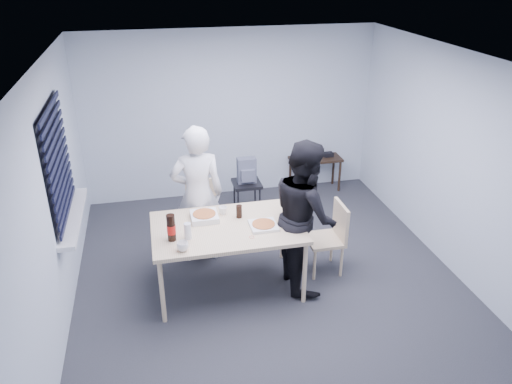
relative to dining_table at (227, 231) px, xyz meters
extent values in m
plane|color=#2B2C30|center=(0.49, 0.06, -0.75)|extent=(5.00, 5.00, 0.00)
plane|color=white|center=(0.49, 0.06, 1.85)|extent=(5.00, 5.00, 0.00)
plane|color=silver|center=(0.49, 2.56, 0.55)|extent=(4.50, 0.00, 4.50)
plane|color=silver|center=(0.49, -2.44, 0.55)|extent=(4.50, 0.00, 4.50)
plane|color=silver|center=(-1.76, 0.06, 0.55)|extent=(0.00, 5.00, 5.00)
plane|color=silver|center=(2.74, 0.06, 0.55)|extent=(0.00, 5.00, 5.00)
plane|color=black|center=(-1.74, 0.46, 0.80)|extent=(0.00, 1.30, 1.30)
cube|color=black|center=(-1.71, 0.46, 0.80)|extent=(0.04, 1.30, 1.25)
cube|color=silver|center=(-1.67, 0.46, 0.13)|extent=(0.18, 1.42, 0.05)
cube|color=beige|center=(0.00, 0.00, 0.04)|extent=(1.66, 1.05, 0.04)
cylinder|color=beige|center=(-0.77, -0.47, -0.37)|extent=(0.05, 0.05, 0.77)
cylinder|color=beige|center=(-0.77, 0.47, -0.37)|extent=(0.05, 0.05, 0.77)
cylinder|color=beige|center=(0.77, -0.47, -0.37)|extent=(0.05, 0.05, 0.77)
cylinder|color=beige|center=(0.77, 0.47, -0.37)|extent=(0.05, 0.05, 0.77)
cube|color=beige|center=(-0.15, 0.97, -0.32)|extent=(0.42, 0.42, 0.04)
cube|color=beige|center=(-0.15, 1.16, -0.08)|extent=(0.42, 0.04, 0.44)
cylinder|color=beige|center=(-0.32, 0.80, -0.55)|extent=(0.03, 0.03, 0.41)
cylinder|color=beige|center=(-0.32, 1.14, -0.55)|extent=(0.03, 0.03, 0.41)
cylinder|color=beige|center=(0.02, 0.80, -0.55)|extent=(0.03, 0.03, 0.41)
cylinder|color=beige|center=(0.02, 1.14, -0.55)|extent=(0.03, 0.03, 0.41)
cube|color=beige|center=(1.19, 0.08, -0.32)|extent=(0.42, 0.42, 0.04)
cube|color=beige|center=(1.38, 0.08, -0.08)|extent=(0.04, 0.42, 0.44)
cylinder|color=beige|center=(1.02, -0.09, -0.55)|extent=(0.03, 0.03, 0.41)
cylinder|color=beige|center=(1.02, 0.25, -0.55)|extent=(0.03, 0.03, 0.41)
cylinder|color=beige|center=(1.36, -0.09, -0.55)|extent=(0.03, 0.03, 0.41)
cylinder|color=beige|center=(1.36, 0.25, -0.55)|extent=(0.03, 0.03, 0.41)
imported|color=silver|center=(-0.24, 0.71, 0.13)|extent=(0.65, 0.42, 1.77)
imported|color=black|center=(0.88, -0.07, 0.13)|extent=(0.47, 0.86, 1.77)
cube|color=black|center=(1.84, 2.34, -0.21)|extent=(0.83, 0.37, 0.04)
cylinder|color=black|center=(1.46, 2.19, -0.49)|extent=(0.04, 0.04, 0.52)
cylinder|color=black|center=(1.46, 2.48, -0.49)|extent=(0.04, 0.04, 0.52)
cylinder|color=black|center=(2.22, 2.19, -0.49)|extent=(0.04, 0.04, 0.52)
cylinder|color=black|center=(2.22, 2.48, -0.49)|extent=(0.04, 0.04, 0.52)
cube|color=black|center=(0.56, 1.66, -0.22)|extent=(0.40, 0.40, 0.04)
cylinder|color=black|center=(0.40, 1.50, -0.50)|extent=(0.04, 0.04, 0.51)
cylinder|color=black|center=(0.40, 1.82, -0.50)|extent=(0.04, 0.04, 0.51)
cylinder|color=black|center=(0.72, 1.50, -0.50)|extent=(0.04, 0.04, 0.51)
cylinder|color=black|center=(0.72, 1.82, -0.50)|extent=(0.04, 0.04, 0.51)
cube|color=slate|center=(0.56, 1.66, -0.01)|extent=(0.27, 0.14, 0.37)
cube|color=slate|center=(0.56, 1.56, -0.06)|extent=(0.20, 0.05, 0.18)
cube|color=white|center=(-0.23, 0.22, 0.07)|extent=(0.31, 0.31, 0.03)
cube|color=white|center=(-0.23, 0.22, 0.11)|extent=(0.31, 0.31, 0.03)
cylinder|color=#CC7F38|center=(-0.23, 0.22, 0.13)|extent=(0.26, 0.26, 0.01)
cube|color=white|center=(0.39, -0.10, 0.07)|extent=(0.30, 0.30, 0.03)
cylinder|color=#CC7F38|center=(0.39, -0.10, 0.10)|extent=(0.25, 0.25, 0.01)
imported|color=white|center=(-0.52, -0.40, 0.11)|extent=(0.17, 0.17, 0.10)
imported|color=white|center=(0.00, 0.29, 0.10)|extent=(0.10, 0.10, 0.09)
cylinder|color=black|center=(0.17, 0.17, 0.13)|extent=(0.07, 0.07, 0.15)
cylinder|color=black|center=(-0.62, -0.17, 0.21)|extent=(0.09, 0.09, 0.30)
cylinder|color=red|center=(-0.62, -0.17, 0.19)|extent=(0.09, 0.09, 0.10)
cylinder|color=silver|center=(-0.45, -0.17, 0.15)|extent=(0.08, 0.08, 0.18)
torus|color=red|center=(0.22, -0.30, 0.06)|extent=(0.06, 0.06, 0.00)
cube|color=white|center=(1.69, 2.35, -0.19)|extent=(0.29, 0.34, 0.00)
cube|color=black|center=(2.06, 2.36, -0.16)|extent=(0.19, 0.16, 0.07)
camera|label=1|loc=(-0.74, -4.78, 2.80)|focal=35.00mm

